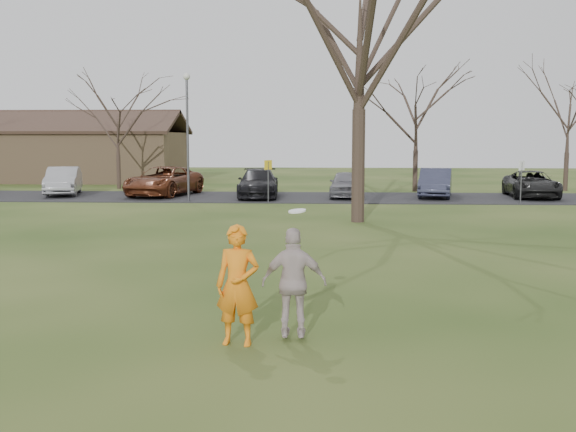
% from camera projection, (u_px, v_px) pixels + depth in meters
% --- Properties ---
extents(ground, '(120.00, 120.00, 0.00)m').
position_uv_depth(ground, '(273.00, 339.00, 10.70)').
color(ground, '#1E380F').
rests_on(ground, ground).
extents(parking_strip, '(62.00, 6.50, 0.04)m').
position_uv_depth(parking_strip, '(311.00, 197.00, 35.48)').
color(parking_strip, black).
rests_on(parking_strip, ground).
extents(player_defender, '(0.73, 0.53, 1.86)m').
position_uv_depth(player_defender, '(238.00, 285.00, 10.32)').
color(player_defender, orange).
rests_on(player_defender, ground).
extents(car_1, '(2.76, 4.87, 1.52)m').
position_uv_depth(car_1, '(63.00, 181.00, 36.73)').
color(car_1, '#9B9CA1').
rests_on(car_1, parking_strip).
extents(car_2, '(3.76, 6.05, 1.56)m').
position_uv_depth(car_2, '(164.00, 181.00, 36.30)').
color(car_2, '#602C16').
rests_on(car_2, parking_strip).
extents(car_3, '(2.36, 5.16, 1.46)m').
position_uv_depth(car_3, '(258.00, 183.00, 35.31)').
color(car_3, black).
rests_on(car_3, parking_strip).
extents(car_4, '(1.86, 4.15, 1.38)m').
position_uv_depth(car_4, '(346.00, 184.00, 35.28)').
color(car_4, slate).
rests_on(car_4, parking_strip).
extents(car_5, '(2.45, 4.80, 1.51)m').
position_uv_depth(car_5, '(435.00, 183.00, 35.41)').
color(car_5, '#31344A').
rests_on(car_5, parking_strip).
extents(car_6, '(2.67, 5.12, 1.38)m').
position_uv_depth(car_6, '(531.00, 184.00, 35.20)').
color(car_6, black).
rests_on(car_6, parking_strip).
extents(catching_play, '(1.01, 0.43, 2.03)m').
position_uv_depth(catching_play, '(294.00, 282.00, 10.49)').
color(catching_play, '#BAA8A6').
rests_on(catching_play, ground).
extents(building, '(20.60, 8.50, 5.14)m').
position_uv_depth(building, '(42.00, 154.00, 49.30)').
color(building, '#8C6D4C').
rests_on(building, ground).
extents(lamp_post, '(0.34, 0.34, 6.27)m').
position_uv_depth(lamp_post, '(187.00, 121.00, 32.89)').
color(lamp_post, '#47474C').
rests_on(lamp_post, ground).
extents(sign_yellow, '(0.35, 0.35, 2.08)m').
position_uv_depth(sign_yellow, '(268.00, 173.00, 32.46)').
color(sign_yellow, '#47474C').
rests_on(sign_yellow, ground).
extents(sign_white, '(0.35, 0.35, 2.08)m').
position_uv_depth(sign_white, '(521.00, 174.00, 31.77)').
color(sign_white, '#47474C').
rests_on(sign_white, ground).
extents(big_tree, '(9.00, 9.00, 14.00)m').
position_uv_depth(big_tree, '(360.00, 32.00, 24.64)').
color(big_tree, '#352821').
rests_on(big_tree, ground).
extents(small_tree_row, '(55.00, 5.90, 8.50)m').
position_uv_depth(small_tree_row, '(387.00, 125.00, 39.80)').
color(small_tree_row, '#352821').
rests_on(small_tree_row, ground).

